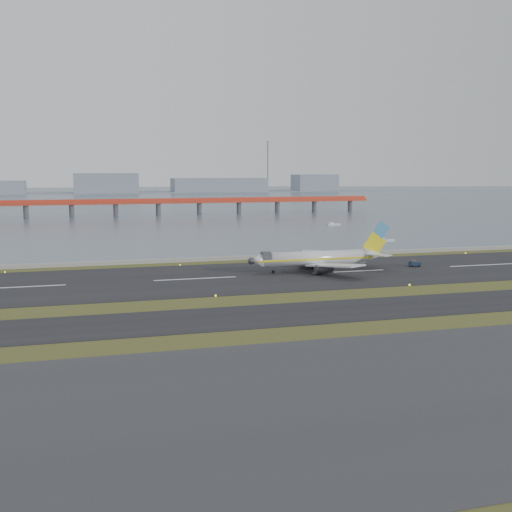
% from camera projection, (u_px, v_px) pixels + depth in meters
% --- Properties ---
extents(ground, '(1000.00, 1000.00, 0.00)m').
position_uv_depth(ground, '(224.00, 304.00, 125.78)').
color(ground, '#384318').
rests_on(ground, ground).
extents(apron_strip, '(1000.00, 50.00, 0.10)m').
position_uv_depth(apron_strip, '(334.00, 400.00, 73.40)').
color(apron_strip, '#313133').
rests_on(apron_strip, ground).
extents(taxiway_strip, '(1000.00, 18.00, 0.10)m').
position_uv_depth(taxiway_strip, '(239.00, 317.00, 114.34)').
color(taxiway_strip, black).
rests_on(taxiway_strip, ground).
extents(runway_strip, '(1000.00, 45.00, 0.10)m').
position_uv_depth(runway_strip, '(195.00, 279.00, 154.34)').
color(runway_strip, black).
rests_on(runway_strip, ground).
extents(seawall, '(1000.00, 2.50, 1.00)m').
position_uv_depth(seawall, '(176.00, 260.00, 182.84)').
color(seawall, gray).
rests_on(seawall, ground).
extents(bay_water, '(1400.00, 800.00, 1.30)m').
position_uv_depth(bay_water, '(104.00, 199.00, 563.80)').
color(bay_water, '#475966').
rests_on(bay_water, ground).
extents(red_pier, '(260.00, 5.00, 10.20)m').
position_uv_depth(red_pier, '(158.00, 203.00, 368.34)').
color(red_pier, red).
rests_on(red_pier, ground).
extents(far_shoreline, '(1400.00, 80.00, 60.50)m').
position_uv_depth(far_shoreline, '(109.00, 187.00, 719.08)').
color(far_shoreline, gray).
rests_on(far_shoreline, ground).
extents(airliner, '(38.52, 32.89, 12.80)m').
position_uv_depth(airliner, '(319.00, 258.00, 165.43)').
color(airliner, silver).
rests_on(airliner, ground).
extents(pushback_tug, '(3.05, 2.05, 1.83)m').
position_uv_depth(pushback_tug, '(414.00, 264.00, 173.62)').
color(pushback_tug, '#142338').
rests_on(pushback_tug, ground).
extents(workboat_near, '(7.24, 3.07, 1.71)m').
position_uv_depth(workboat_near, '(384.00, 240.00, 234.07)').
color(workboat_near, silver).
rests_on(workboat_near, ground).
extents(workboat_far, '(6.79, 2.62, 1.61)m').
position_uv_depth(workboat_far, '(333.00, 224.00, 302.08)').
color(workboat_far, silver).
rests_on(workboat_far, ground).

